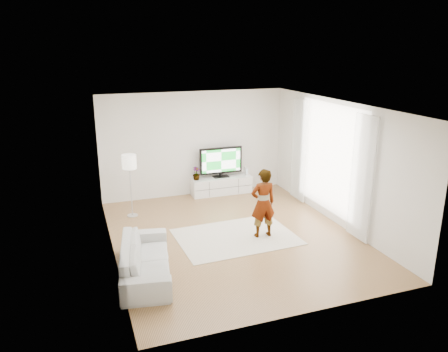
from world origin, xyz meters
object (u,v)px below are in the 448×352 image
object	(u,v)px
rug	(236,237)
floor_lamp	(129,165)
television	(221,161)
player	(263,203)
sofa	(146,259)
media_console	(221,185)

from	to	relation	value
rug	floor_lamp	size ratio (longest dim) A/B	1.64
television	rug	xyz separation A→B (m)	(-0.64, -2.84, -0.91)
player	sofa	world-z (taller)	player
television	player	xyz separation A→B (m)	(-0.10, -2.99, -0.16)
media_console	rug	xyz separation A→B (m)	(-0.64, -2.82, -0.23)
media_console	television	bearing A→B (deg)	90.00
sofa	floor_lamp	bearing A→B (deg)	6.27
player	floor_lamp	size ratio (longest dim) A/B	0.99
rug	sofa	bearing A→B (deg)	-155.51
media_console	sofa	bearing A→B (deg)	-125.93
television	sofa	distance (m)	4.71
media_console	rug	size ratio (longest dim) A/B	0.67
television	rug	distance (m)	3.06
sofa	floor_lamp	distance (m)	3.08
sofa	television	bearing A→B (deg)	-26.11
television	sofa	size ratio (longest dim) A/B	0.57
rug	television	bearing A→B (deg)	77.23
sofa	floor_lamp	size ratio (longest dim) A/B	1.39
floor_lamp	player	bearing A→B (deg)	-40.75
rug	sofa	xyz separation A→B (m)	(-2.08, -0.95, 0.30)
television	player	bearing A→B (deg)	-91.90
television	player	world-z (taller)	player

